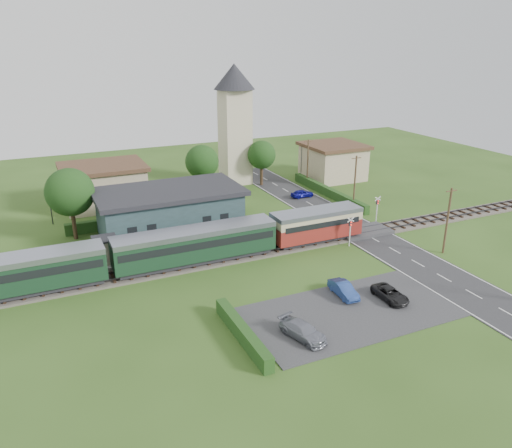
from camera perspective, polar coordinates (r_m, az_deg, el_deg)
name	(u,v)px	position (r m, az deg, el deg)	size (l,w,h in m)	color
ground	(295,255)	(51.55, 4.46, -3.52)	(120.00, 120.00, 0.00)	#2D4C19
railway_track	(286,247)	(53.11, 3.42, -2.62)	(76.00, 3.20, 0.49)	#4C443D
road	(374,239)	(56.76, 13.34, -1.70)	(6.00, 70.00, 0.05)	#28282B
car_park	(350,312)	(41.81, 10.70, -9.84)	(17.00, 9.00, 0.08)	#333335
crossing_deck	(363,232)	(58.15, 12.17, -0.85)	(6.20, 3.40, 0.45)	#333335
platform	(186,251)	(52.32, -7.98, -3.02)	(30.00, 3.00, 0.45)	gray
equipment_hut	(106,250)	(50.28, -16.81, -2.85)	(2.30, 2.30, 2.55)	beige
station_building	(170,212)	(56.66, -9.83, 1.40)	(16.00, 9.00, 5.30)	#283B3D
train	(164,249)	(47.98, -10.51, -2.86)	(43.20, 2.90, 3.40)	#232328
church_tower	(235,116)	(75.33, -2.45, 12.27)	(6.00, 6.00, 17.60)	beige
house_west	(104,185)	(68.94, -16.97, 4.31)	(10.80, 8.80, 5.50)	tan
house_east	(333,161)	(80.15, 8.79, 7.14)	(8.80, 8.80, 5.50)	tan
hedge_carpark	(243,333)	(37.44, -1.54, -12.34)	(0.80, 9.00, 1.20)	#193814
hedge_roadside	(328,192)	(71.16, 8.28, 3.65)	(0.80, 18.00, 1.20)	#193814
hedge_station	(161,217)	(61.46, -10.84, 0.84)	(22.00, 0.80, 1.30)	#193814
tree_a	(70,192)	(57.24, -20.50, 3.41)	(5.20, 5.20, 8.00)	#332316
tree_b	(202,162)	(69.29, -6.19, 7.07)	(4.60, 4.60, 7.34)	#332316
tree_c	(262,155)	(74.82, 0.65, 7.89)	(4.20, 4.20, 6.78)	#332316
utility_pole_b	(447,220)	(54.09, 21.03, 0.43)	(1.40, 0.22, 7.00)	#473321
utility_pole_c	(355,182)	(65.59, 11.23, 4.78)	(1.40, 0.22, 7.00)	#473321
utility_pole_d	(308,162)	(75.30, 5.93, 7.07)	(1.40, 0.22, 7.00)	#473321
crossing_signal_near	(350,227)	(53.65, 10.73, -0.38)	(0.84, 0.28, 3.28)	silver
crossing_signal_far	(377,206)	(61.40, 13.69, 2.07)	(0.84, 0.28, 3.28)	silver
streetlamp_west	(49,200)	(63.58, -22.53, 2.54)	(0.30, 0.30, 5.15)	#3F3F47
streetlamp_east	(302,158)	(80.53, 5.22, 7.54)	(0.30, 0.30, 5.15)	#3F3F47
car_on_road	(302,194)	(69.99, 5.30, 3.49)	(1.29, 3.21, 1.09)	#0D0D80
car_park_blue	(343,289)	(43.80, 9.96, -7.37)	(1.25, 3.58, 1.18)	navy
car_park_silver	(303,331)	(37.70, 5.38, -12.06)	(1.65, 4.05, 1.17)	gray
car_park_dark	(390,294)	(44.07, 15.08, -7.72)	(1.70, 3.69, 1.03)	black
pedestrian_near	(263,227)	(54.78, 0.75, -0.35)	(0.72, 0.47, 1.98)	gray
pedestrian_far	(123,251)	(50.89, -14.92, -2.99)	(0.77, 0.60, 1.59)	gray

